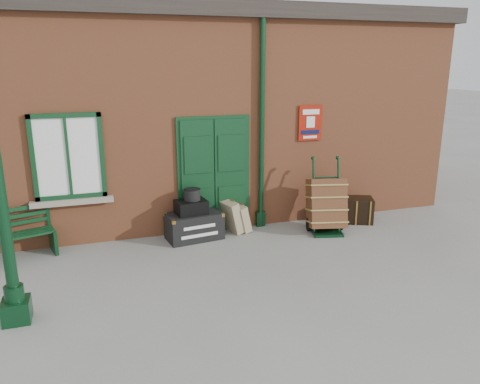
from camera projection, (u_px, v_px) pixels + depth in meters
name	position (u px, v px, depth m)	size (l,w,h in m)	color
ground	(254.00, 257.00, 8.03)	(80.00, 80.00, 0.00)	gray
station_building	(203.00, 110.00, 10.64)	(10.30, 4.30, 4.36)	#AC5C37
canopy_column	(3.00, 218.00, 5.66)	(0.34, 0.34, 3.61)	black
bench	(8.00, 235.00, 7.80)	(1.50, 0.82, 0.89)	#0E351A
houdini_trunk	(194.00, 226.00, 8.78)	(1.02, 0.56, 0.51)	black
strongbox	(191.00, 207.00, 8.66)	(0.56, 0.41, 0.25)	black
hatbox	(192.00, 195.00, 8.63)	(0.30, 0.30, 0.20)	black
suitcase_back	(232.00, 217.00, 9.09)	(0.18, 0.44, 0.62)	#9D8B67
suitcase_front	(241.00, 218.00, 9.15)	(0.16, 0.40, 0.53)	#9D8B67
porter_trolley	(326.00, 204.00, 9.09)	(0.85, 0.89, 1.43)	black
dark_trunk	(355.00, 210.00, 9.72)	(0.71, 0.46, 0.51)	black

